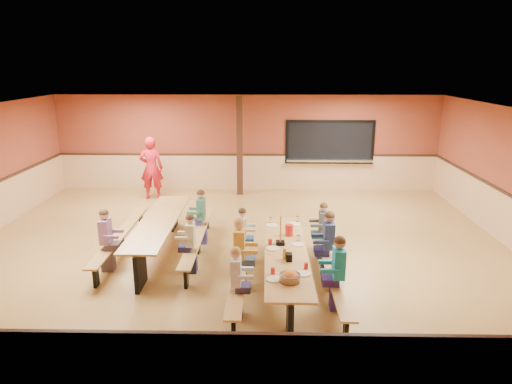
{
  "coord_description": "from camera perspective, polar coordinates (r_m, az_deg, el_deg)",
  "views": [
    {
      "loc": [
        0.59,
        -9.24,
        3.94
      ],
      "look_at": [
        0.38,
        0.58,
        1.15
      ],
      "focal_mm": 32.0,
      "sensor_mm": 36.0,
      "label": 1
    }
  ],
  "objects": [
    {
      "name": "place_settings",
      "position": [
        8.1,
        3.77,
        -7.02
      ],
      "size": [
        0.65,
        3.3,
        0.11
      ],
      "primitive_type": null,
      "color": "beige",
      "rests_on": "cafeteria_table_main"
    },
    {
      "name": "chip_bowl",
      "position": [
        7.04,
        4.27,
        -10.53
      ],
      "size": [
        0.32,
        0.32,
        0.15
      ],
      "primitive_type": null,
      "color": "orange",
      "rests_on": "cafeteria_table_main"
    },
    {
      "name": "condiment_mustard",
      "position": [
        7.77,
        3.64,
        -7.82
      ],
      "size": [
        0.06,
        0.06,
        0.17
      ],
      "primitive_type": "cylinder",
      "color": "yellow",
      "rests_on": "cafeteria_table_main"
    },
    {
      "name": "seated_child_green_sec",
      "position": [
        10.29,
        -6.84,
        -3.12
      ],
      "size": [
        0.38,
        0.31,
        1.23
      ],
      "primitive_type": null,
      "color": "#336B57",
      "rests_on": "ground"
    },
    {
      "name": "seated_child_grey_left",
      "position": [
        9.22,
        -1.7,
        -5.55
      ],
      "size": [
        0.34,
        0.28,
        1.16
      ],
      "primitive_type": null,
      "color": "#BBBBBB",
      "rests_on": "ground"
    },
    {
      "name": "cafeteria_table_main",
      "position": [
        8.21,
        3.73,
        -8.75
      ],
      "size": [
        1.91,
        3.7,
        0.74
      ],
      "color": "#AF8145",
      "rests_on": "ground"
    },
    {
      "name": "seated_child_teal_right",
      "position": [
        7.65,
        10.24,
        -10.02
      ],
      "size": [
        0.4,
        0.33,
        1.27
      ],
      "primitive_type": null,
      "color": "teal",
      "rests_on": "ground"
    },
    {
      "name": "cafeteria_table_second",
      "position": [
        9.93,
        -12.02,
        -4.63
      ],
      "size": [
        1.91,
        3.7,
        0.74
      ],
      "color": "#AF8145",
      "rests_on": "ground"
    },
    {
      "name": "punch_pitcher",
      "position": [
        8.79,
        4.16,
        -4.78
      ],
      "size": [
        0.16,
        0.16,
        0.22
      ],
      "primitive_type": "cylinder",
      "color": "red",
      "rests_on": "cafeteria_table_main"
    },
    {
      "name": "table_paddle",
      "position": [
        8.35,
        3.07,
        -5.68
      ],
      "size": [
        0.16,
        0.16,
        0.56
      ],
      "color": "black",
      "rests_on": "cafeteria_table_main"
    },
    {
      "name": "ground",
      "position": [
        10.07,
        -2.24,
        -7.2
      ],
      "size": [
        12.0,
        12.0,
        0.0
      ],
      "primitive_type": "plane",
      "color": "olive",
      "rests_on": "ground"
    },
    {
      "name": "seated_child_char_right",
      "position": [
        9.56,
        8.36,
        -4.84
      ],
      "size": [
        0.36,
        0.29,
        1.18
      ],
      "primitive_type": null,
      "color": "#41444A",
      "rests_on": "ground"
    },
    {
      "name": "standing_woman",
      "position": [
        13.89,
        -12.95,
        2.95
      ],
      "size": [
        0.72,
        0.5,
        1.87
      ],
      "primitive_type": "imported",
      "rotation": [
        0.0,
        0.0,
        3.22
      ],
      "color": "red",
      "rests_on": "ground"
    },
    {
      "name": "seated_child_navy_right",
      "position": [
        8.74,
        9.04,
        -6.53
      ],
      "size": [
        0.4,
        0.33,
        1.28
      ],
      "primitive_type": null,
      "color": "navy",
      "rests_on": "ground"
    },
    {
      "name": "structural_post",
      "position": [
        13.88,
        -2.06,
        5.71
      ],
      "size": [
        0.18,
        0.18,
        3.0
      ],
      "primitive_type": "cube",
      "color": "black",
      "rests_on": "ground"
    },
    {
      "name": "seated_adult_yellow",
      "position": [
        8.23,
        -2.07,
        -7.65
      ],
      "size": [
        0.42,
        0.34,
        1.32
      ],
      "primitive_type": null,
      "color": "gold",
      "rests_on": "ground"
    },
    {
      "name": "condiment_ketchup",
      "position": [
        7.78,
        3.57,
        -7.79
      ],
      "size": [
        0.06,
        0.06,
        0.17
      ],
      "primitive_type": "cylinder",
      "color": "#B2140F",
      "rests_on": "cafeteria_table_main"
    },
    {
      "name": "seated_child_white_left",
      "position": [
        7.36,
        -2.51,
        -11.26
      ],
      "size": [
        0.35,
        0.29,
        1.18
      ],
      "primitive_type": null,
      "color": "silver",
      "rests_on": "ground"
    },
    {
      "name": "kitchen_pass_through",
      "position": [
        14.55,
        9.2,
        5.95
      ],
      "size": [
        2.78,
        0.28,
        1.38
      ],
      "color": "black",
      "rests_on": "ground"
    },
    {
      "name": "seated_child_tan_sec",
      "position": [
        8.9,
        -8.16,
        -6.45
      ],
      "size": [
        0.35,
        0.29,
        1.17
      ],
      "primitive_type": null,
      "color": "#BBB697",
      "rests_on": "ground"
    },
    {
      "name": "napkin_dispenser",
      "position": [
        7.73,
        4.16,
        -8.11
      ],
      "size": [
        0.1,
        0.14,
        0.13
      ],
      "primitive_type": "cube",
      "color": "black",
      "rests_on": "cafeteria_table_main"
    },
    {
      "name": "room_envelope",
      "position": [
        9.82,
        -2.29,
        -3.49
      ],
      "size": [
        12.04,
        10.04,
        3.02
      ],
      "color": "brown",
      "rests_on": "ground"
    },
    {
      "name": "seated_child_purple_sec",
      "position": [
        9.34,
        -18.21,
        -5.79
      ],
      "size": [
        0.39,
        0.32,
        1.24
      ],
      "primitive_type": null,
      "color": "#905E93",
      "rests_on": "ground"
    }
  ]
}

